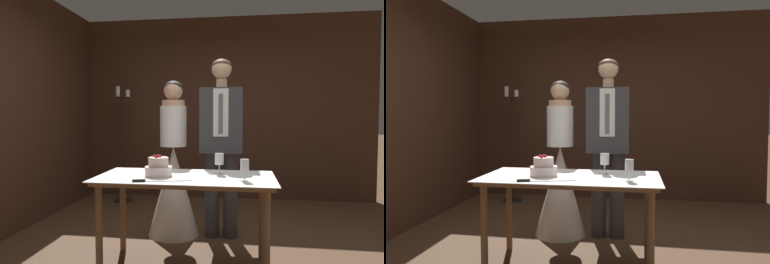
# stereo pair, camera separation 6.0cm
# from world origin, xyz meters

# --- Properties ---
(wall_back) EXTENTS (4.47, 0.12, 2.75)m
(wall_back) POSITION_xyz_m (0.00, 2.50, 1.37)
(wall_back) COLOR #472B1E
(wall_back) RESTS_ON ground_plane
(cake_table) EXTENTS (1.47, 0.73, 0.77)m
(cake_table) POSITION_xyz_m (-0.17, -0.01, 0.68)
(cake_table) COLOR brown
(cake_table) RESTS_ON ground_plane
(tiered_cake) EXTENTS (0.23, 0.23, 0.18)m
(tiered_cake) POSITION_xyz_m (-0.40, -0.03, 0.84)
(tiered_cake) COLOR beige
(tiered_cake) RESTS_ON cake_table
(cake_knife) EXTENTS (0.45, 0.14, 0.02)m
(cake_knife) POSITION_xyz_m (-0.40, -0.28, 0.78)
(cake_knife) COLOR silver
(cake_knife) RESTS_ON cake_table
(wine_glass_near) EXTENTS (0.07, 0.07, 0.17)m
(wine_glass_near) POSITION_xyz_m (0.31, -0.15, 0.89)
(wine_glass_near) COLOR silver
(wine_glass_near) RESTS_ON cake_table
(wine_glass_middle) EXTENTS (0.08, 0.08, 0.18)m
(wine_glass_middle) POSITION_xyz_m (0.10, 0.11, 0.90)
(wine_glass_middle) COLOR silver
(wine_glass_middle) RESTS_ON cake_table
(bride) EXTENTS (0.54, 0.54, 1.63)m
(bride) POSITION_xyz_m (-0.43, 0.75, 0.60)
(bride) COLOR white
(bride) RESTS_ON ground_plane
(groom) EXTENTS (0.43, 0.25, 1.85)m
(groom) POSITION_xyz_m (0.08, 0.75, 1.04)
(groom) COLOR #38383D
(groom) RESTS_ON ground_plane
(candle_stand) EXTENTS (0.28, 0.28, 1.69)m
(candle_stand) POSITION_xyz_m (-1.43, 2.02, 0.77)
(candle_stand) COLOR black
(candle_stand) RESTS_ON ground_plane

